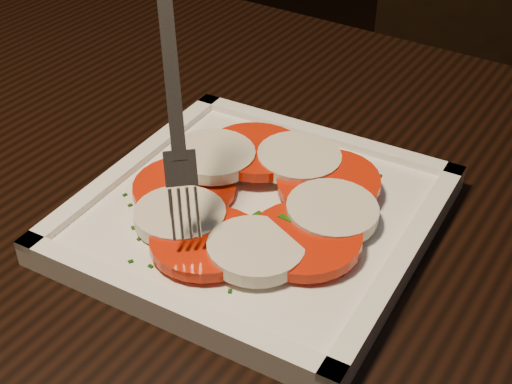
# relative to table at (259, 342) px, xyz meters

# --- Properties ---
(table) EXTENTS (1.23, 0.84, 0.75)m
(table) POSITION_rel_table_xyz_m (0.00, 0.00, 0.00)
(table) COLOR black
(table) RESTS_ON ground
(chair) EXTENTS (0.53, 0.53, 0.93)m
(chair) POSITION_rel_table_xyz_m (-0.01, 0.80, -0.12)
(chair) COLOR black
(chair) RESTS_ON ground
(plate) EXTENTS (0.25, 0.25, 0.01)m
(plate) POSITION_rel_table_xyz_m (-0.02, 0.03, 0.11)
(plate) COLOR white
(plate) RESTS_ON table
(caprese_salad) EXTENTS (0.19, 0.20, 0.02)m
(caprese_salad) POSITION_rel_table_xyz_m (-0.02, 0.03, 0.12)
(caprese_salad) COLOR red
(caprese_salad) RESTS_ON plate
(fork) EXTENTS (0.09, 0.09, 0.17)m
(fork) POSITION_rel_table_xyz_m (-0.06, -0.01, 0.22)
(fork) COLOR white
(fork) RESTS_ON caprese_salad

